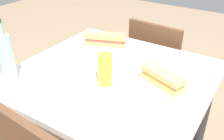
{
  "coord_description": "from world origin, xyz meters",
  "views": [
    {
      "loc": [
        0.58,
        -0.91,
        1.42
      ],
      "look_at": [
        0.0,
        0.0,
        0.8
      ],
      "focal_mm": 40.59,
      "sensor_mm": 36.0,
      "label": 1
    }
  ],
  "objects_px": {
    "knife_near": "(105,40)",
    "knife_far": "(168,79)",
    "beer_glass": "(105,69)",
    "water_bottle": "(6,58)",
    "baguette_sandwich_near": "(105,39)",
    "plate_near": "(105,46)",
    "baguette_sandwich_far": "(162,78)",
    "dining_table": "(112,95)",
    "chair_far": "(158,68)",
    "plate_far": "(162,86)"
  },
  "relations": [
    {
      "from": "dining_table",
      "to": "baguette_sandwich_near",
      "type": "xyz_separation_m",
      "value": [
        -0.2,
        0.24,
        0.18
      ]
    },
    {
      "from": "knife_near",
      "to": "knife_far",
      "type": "relative_size",
      "value": 0.99
    },
    {
      "from": "plate_near",
      "to": "knife_near",
      "type": "distance_m",
      "value": 0.06
    },
    {
      "from": "knife_near",
      "to": "chair_far",
      "type": "bearing_deg",
      "value": 56.86
    },
    {
      "from": "plate_near",
      "to": "baguette_sandwich_near",
      "type": "xyz_separation_m",
      "value": [
        0.0,
        -0.0,
        0.04
      ]
    },
    {
      "from": "baguette_sandwich_near",
      "to": "knife_far",
      "type": "height_order",
      "value": "baguette_sandwich_near"
    },
    {
      "from": "plate_near",
      "to": "knife_far",
      "type": "height_order",
      "value": "knife_far"
    },
    {
      "from": "chair_far",
      "to": "plate_near",
      "type": "distance_m",
      "value": 0.53
    },
    {
      "from": "dining_table",
      "to": "water_bottle",
      "type": "distance_m",
      "value": 0.55
    },
    {
      "from": "beer_glass",
      "to": "water_bottle",
      "type": "bearing_deg",
      "value": -150.92
    },
    {
      "from": "plate_near",
      "to": "knife_near",
      "type": "height_order",
      "value": "knife_near"
    },
    {
      "from": "plate_far",
      "to": "chair_far",
      "type": "bearing_deg",
      "value": 113.0
    },
    {
      "from": "dining_table",
      "to": "water_bottle",
      "type": "relative_size",
      "value": 3.12
    },
    {
      "from": "baguette_sandwich_far",
      "to": "baguette_sandwich_near",
      "type": "bearing_deg",
      "value": 154.08
    },
    {
      "from": "baguette_sandwich_near",
      "to": "chair_far",
      "type": "bearing_deg",
      "value": 63.7
    },
    {
      "from": "dining_table",
      "to": "water_bottle",
      "type": "xyz_separation_m",
      "value": [
        -0.37,
        -0.31,
        0.25
      ]
    },
    {
      "from": "dining_table",
      "to": "plate_far",
      "type": "distance_m",
      "value": 0.29
    },
    {
      "from": "baguette_sandwich_near",
      "to": "water_bottle",
      "type": "distance_m",
      "value": 0.58
    },
    {
      "from": "dining_table",
      "to": "baguette_sandwich_near",
      "type": "relative_size",
      "value": 3.69
    },
    {
      "from": "knife_near",
      "to": "plate_far",
      "type": "distance_m",
      "value": 0.56
    },
    {
      "from": "knife_far",
      "to": "beer_glass",
      "type": "relative_size",
      "value": 1.19
    },
    {
      "from": "chair_far",
      "to": "beer_glass",
      "type": "bearing_deg",
      "value": -87.68
    },
    {
      "from": "knife_far",
      "to": "baguette_sandwich_near",
      "type": "bearing_deg",
      "value": 160.04
    },
    {
      "from": "dining_table",
      "to": "plate_far",
      "type": "relative_size",
      "value": 3.83
    },
    {
      "from": "dining_table",
      "to": "chair_far",
      "type": "relative_size",
      "value": 1.08
    },
    {
      "from": "knife_near",
      "to": "knife_far",
      "type": "distance_m",
      "value": 0.54
    },
    {
      "from": "baguette_sandwich_far",
      "to": "knife_far",
      "type": "distance_m",
      "value": 0.06
    },
    {
      "from": "knife_far",
      "to": "beer_glass",
      "type": "bearing_deg",
      "value": -145.87
    },
    {
      "from": "chair_far",
      "to": "baguette_sandwich_far",
      "type": "xyz_separation_m",
      "value": [
        0.26,
        -0.62,
        0.33
      ]
    },
    {
      "from": "knife_near",
      "to": "baguette_sandwich_far",
      "type": "height_order",
      "value": "baguette_sandwich_far"
    },
    {
      "from": "water_bottle",
      "to": "knife_far",
      "type": "bearing_deg",
      "value": 31.07
    },
    {
      "from": "dining_table",
      "to": "knife_far",
      "type": "xyz_separation_m",
      "value": [
        0.26,
        0.07,
        0.15
      ]
    },
    {
      "from": "baguette_sandwich_near",
      "to": "beer_glass",
      "type": "relative_size",
      "value": 1.69
    },
    {
      "from": "plate_near",
      "to": "beer_glass",
      "type": "relative_size",
      "value": 1.63
    },
    {
      "from": "chair_far",
      "to": "beer_glass",
      "type": "relative_size",
      "value": 5.76
    },
    {
      "from": "dining_table",
      "to": "baguette_sandwich_near",
      "type": "distance_m",
      "value": 0.36
    },
    {
      "from": "baguette_sandwich_near",
      "to": "knife_far",
      "type": "bearing_deg",
      "value": -19.96
    },
    {
      "from": "knife_near",
      "to": "beer_glass",
      "type": "distance_m",
      "value": 0.46
    },
    {
      "from": "plate_near",
      "to": "knife_near",
      "type": "bearing_deg",
      "value": 122.47
    },
    {
      "from": "baguette_sandwich_near",
      "to": "water_bottle",
      "type": "bearing_deg",
      "value": -106.79
    },
    {
      "from": "knife_near",
      "to": "plate_far",
      "type": "relative_size",
      "value": 0.73
    },
    {
      "from": "plate_near",
      "to": "baguette_sandwich_near",
      "type": "relative_size",
      "value": 0.96
    },
    {
      "from": "dining_table",
      "to": "water_bottle",
      "type": "height_order",
      "value": "water_bottle"
    },
    {
      "from": "chair_far",
      "to": "dining_table",
      "type": "bearing_deg",
      "value": -89.32
    },
    {
      "from": "water_bottle",
      "to": "knife_near",
      "type": "bearing_deg",
      "value": 77.3
    },
    {
      "from": "plate_near",
      "to": "beer_glass",
      "type": "bearing_deg",
      "value": -55.89
    },
    {
      "from": "plate_far",
      "to": "beer_glass",
      "type": "relative_size",
      "value": 1.63
    },
    {
      "from": "plate_near",
      "to": "baguette_sandwich_near",
      "type": "bearing_deg",
      "value": -90.0
    },
    {
      "from": "dining_table",
      "to": "plate_near",
      "type": "distance_m",
      "value": 0.35
    },
    {
      "from": "plate_far",
      "to": "knife_far",
      "type": "bearing_deg",
      "value": 81.76
    }
  ]
}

